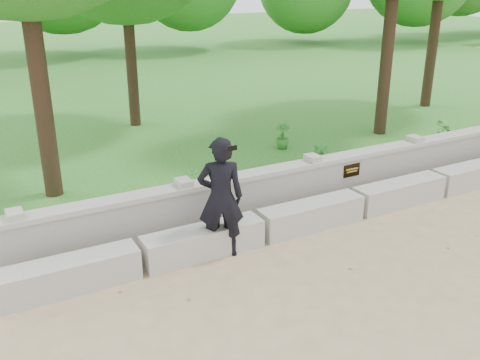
# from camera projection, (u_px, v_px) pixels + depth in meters

# --- Properties ---
(ground) EXTENTS (80.00, 80.00, 0.00)m
(ground) POSITION_uv_depth(u_px,v_px,m) (440.00, 262.00, 7.97)
(ground) COLOR tan
(ground) RESTS_ON ground
(lawn) EXTENTS (40.00, 22.00, 0.25)m
(lawn) POSITION_uv_depth(u_px,v_px,m) (137.00, 89.00, 19.38)
(lawn) COLOR #2A6423
(lawn) RESTS_ON ground
(concrete_bench) EXTENTS (11.90, 0.45, 0.45)m
(concrete_bench) POSITION_uv_depth(u_px,v_px,m) (357.00, 204.00, 9.44)
(concrete_bench) COLOR #A7A59D
(concrete_bench) RESTS_ON ground
(parapet_wall) EXTENTS (12.50, 0.35, 0.90)m
(parapet_wall) POSITION_uv_depth(u_px,v_px,m) (334.00, 179.00, 9.93)
(parapet_wall) COLOR #9D9B94
(parapet_wall) RESTS_ON ground
(man_main) EXTENTS (0.80, 0.74, 1.87)m
(man_main) POSITION_uv_depth(u_px,v_px,m) (221.00, 198.00, 7.87)
(man_main) COLOR black
(man_main) RESTS_ON ground
(shrub_a) EXTENTS (0.37, 0.36, 0.59)m
(shrub_a) POSITION_uv_depth(u_px,v_px,m) (194.00, 183.00, 9.50)
(shrub_a) COLOR #2E7628
(shrub_a) RESTS_ON lawn
(shrub_b) EXTENTS (0.47, 0.48, 0.68)m
(shrub_b) POSITION_uv_depth(u_px,v_px,m) (322.00, 159.00, 10.57)
(shrub_b) COLOR #2E7628
(shrub_b) RESTS_ON lawn
(shrub_c) EXTENTS (0.70, 0.64, 0.64)m
(shrub_c) POSITION_uv_depth(u_px,v_px,m) (447.00, 136.00, 12.15)
(shrub_c) COLOR #2E7628
(shrub_c) RESTS_ON lawn
(shrub_d) EXTENTS (0.44, 0.44, 0.58)m
(shrub_d) POSITION_uv_depth(u_px,v_px,m) (282.00, 136.00, 12.26)
(shrub_d) COLOR #2E7628
(shrub_d) RESTS_ON lawn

